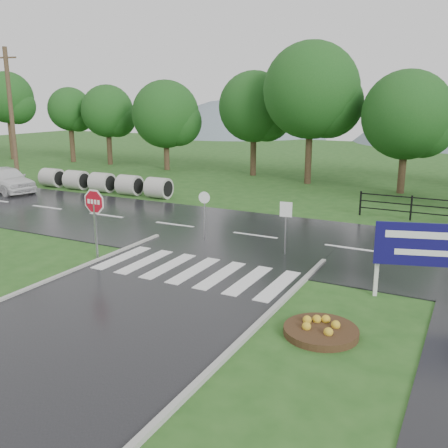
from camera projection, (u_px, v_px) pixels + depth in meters
The scene contains 13 objects.
ground at pixel (90, 333), 12.31m from camera, with size 120.00×120.00×0.00m, color #24501A.
main_road at pixel (255, 236), 20.91m from camera, with size 90.00×8.00×0.04m, color black.
crosswalk at pixel (194, 270), 16.59m from camera, with size 6.50×2.80×0.02m.
hills at pixel (434, 253), 70.46m from camera, with size 102.00×48.00×48.00m.
treeline at pixel (357, 187), 32.50m from camera, with size 83.20×5.20×10.00m.
culvert_pipes at pixel (102, 182), 30.67m from camera, with size 9.70×1.20×1.20m.
stop_sign at pixel (94, 208), 17.49m from camera, with size 1.21×0.06×2.71m.
estate_billboard at pixel (424, 249), 13.69m from camera, with size 2.58×0.85×2.33m.
flower_bed at pixel (321, 330), 12.16m from camera, with size 1.83×1.83×0.37m.
reg_sign_small at pixel (286, 218), 17.99m from camera, with size 0.45×0.08×2.02m.
reg_sign_round at pixel (205, 210), 19.91m from camera, with size 0.47×0.09×2.03m.
car_white at pixel (8, 192), 30.79m from camera, with size 4.68×1.88×1.60m, color silver.
utility_pole_west at pixel (11, 115), 33.73m from camera, with size 1.57×0.44×8.93m.
Camera 1 is at (8.14, -8.48, 5.61)m, focal length 40.00 mm.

